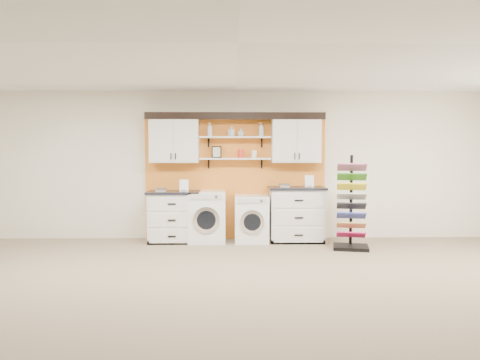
{
  "coord_description": "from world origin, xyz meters",
  "views": [
    {
      "loc": [
        -0.06,
        -4.92,
        1.69
      ],
      "look_at": [
        0.06,
        2.3,
        1.23
      ],
      "focal_mm": 35.0,
      "sensor_mm": 36.0,
      "label": 1
    }
  ],
  "objects_px": {
    "washer": "(207,216)",
    "base_cabinet_right": "(296,214)",
    "base_cabinet_left": "(174,217)",
    "dryer": "(251,219)",
    "sample_rack": "(351,219)"
  },
  "relations": [
    {
      "from": "base_cabinet_left",
      "to": "base_cabinet_right",
      "type": "relative_size",
      "value": 0.93
    },
    {
      "from": "base_cabinet_right",
      "to": "washer",
      "type": "height_order",
      "value": "base_cabinet_right"
    },
    {
      "from": "base_cabinet_left",
      "to": "sample_rack",
      "type": "bearing_deg",
      "value": -11.93
    },
    {
      "from": "base_cabinet_left",
      "to": "sample_rack",
      "type": "distance_m",
      "value": 3.18
    },
    {
      "from": "base_cabinet_left",
      "to": "dryer",
      "type": "relative_size",
      "value": 1.12
    },
    {
      "from": "washer",
      "to": "base_cabinet_right",
      "type": "bearing_deg",
      "value": 0.12
    },
    {
      "from": "washer",
      "to": "dryer",
      "type": "height_order",
      "value": "washer"
    },
    {
      "from": "washer",
      "to": "dryer",
      "type": "bearing_deg",
      "value": 0.0
    },
    {
      "from": "base_cabinet_left",
      "to": "sample_rack",
      "type": "relative_size",
      "value": 0.6
    },
    {
      "from": "washer",
      "to": "base_cabinet_left",
      "type": "bearing_deg",
      "value": 179.68
    },
    {
      "from": "base_cabinet_right",
      "to": "sample_rack",
      "type": "distance_m",
      "value": 1.07
    },
    {
      "from": "sample_rack",
      "to": "dryer",
      "type": "bearing_deg",
      "value": 170.65
    },
    {
      "from": "base_cabinet_right",
      "to": "washer",
      "type": "bearing_deg",
      "value": -179.88
    },
    {
      "from": "dryer",
      "to": "base_cabinet_left",
      "type": "bearing_deg",
      "value": 179.86
    },
    {
      "from": "base_cabinet_left",
      "to": "washer",
      "type": "xyz_separation_m",
      "value": [
        0.61,
        -0.0,
        -0.0
      ]
    }
  ]
}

